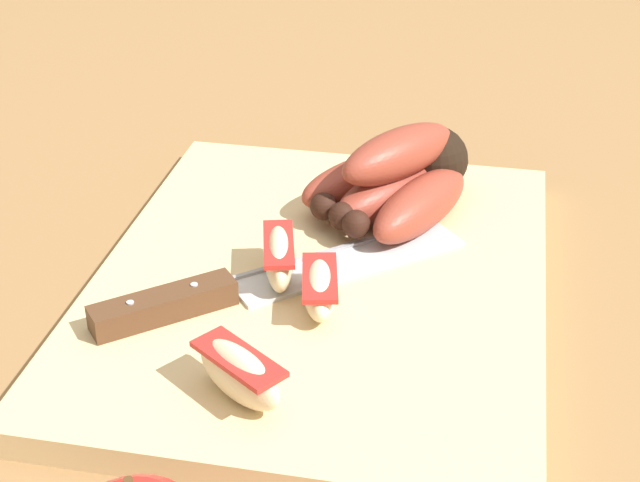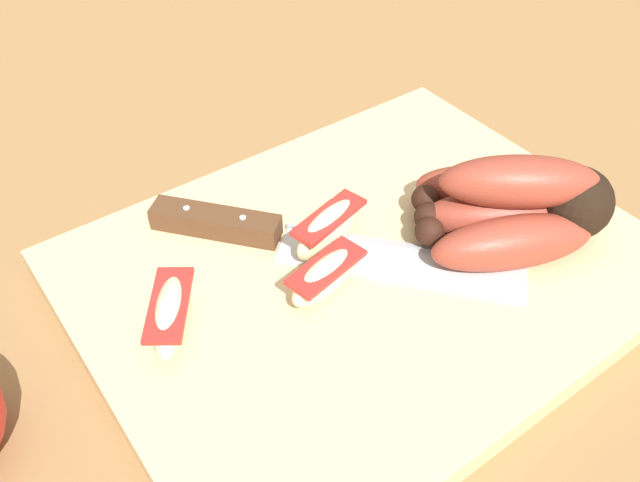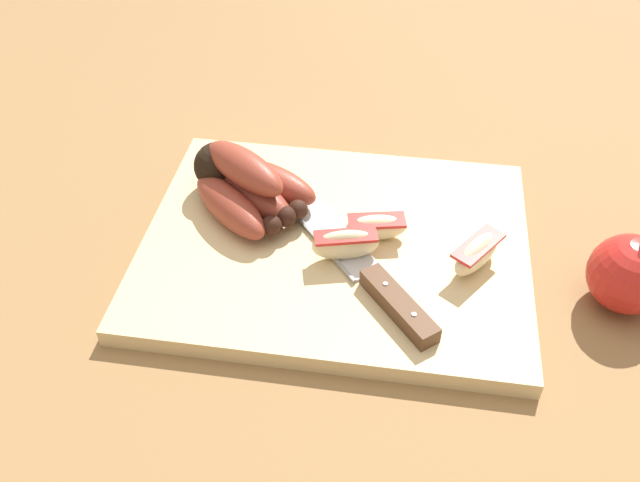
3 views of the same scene
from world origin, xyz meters
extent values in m
plane|color=olive|center=(0.00, 0.00, 0.00)|extent=(6.00, 6.00, 0.00)
cube|color=#DBBC84|center=(-0.02, 0.02, 0.01)|extent=(0.40, 0.32, 0.02)
sphere|color=black|center=(0.13, -0.05, 0.05)|extent=(0.06, 0.06, 0.06)
ellipsoid|color=brown|center=(0.10, 0.01, 0.04)|extent=(0.12, 0.11, 0.04)
sphere|color=black|center=(0.05, 0.03, 0.04)|extent=(0.02, 0.02, 0.02)
ellipsoid|color=brown|center=(0.08, -0.02, 0.04)|extent=(0.12, 0.10, 0.04)
sphere|color=black|center=(0.04, 0.01, 0.04)|extent=(0.02, 0.02, 0.02)
ellipsoid|color=brown|center=(0.07, -0.04, 0.04)|extent=(0.13, 0.09, 0.04)
sphere|color=black|center=(0.03, 0.00, 0.04)|extent=(0.02, 0.02, 0.02)
ellipsoid|color=brown|center=(0.09, -0.02, 0.07)|extent=(0.12, 0.10, 0.04)
cylinder|color=white|center=(0.07, -0.01, 0.06)|extent=(0.02, 0.02, 0.00)
cube|color=silver|center=(0.00, 0.00, 0.02)|extent=(0.14, 0.16, 0.00)
cube|color=#99999E|center=(0.01, 0.01, 0.02)|extent=(0.12, 0.14, 0.00)
cube|color=#51331E|center=(-0.09, 0.11, 0.03)|extent=(0.08, 0.09, 0.02)
cylinder|color=#B2B2B7|center=(-0.10, 0.13, 0.04)|extent=(0.01, 0.01, 0.00)
cylinder|color=#B2B2B7|center=(-0.07, 0.09, 0.04)|extent=(0.01, 0.01, 0.00)
ellipsoid|color=beige|center=(-0.16, 0.04, 0.04)|extent=(0.06, 0.07, 0.04)
cube|color=red|center=(-0.16, 0.04, 0.05)|extent=(0.06, 0.07, 0.00)
ellipsoid|color=beige|center=(-0.06, 0.01, 0.03)|extent=(0.07, 0.04, 0.03)
cube|color=red|center=(-0.06, 0.01, 0.04)|extent=(0.06, 0.04, 0.00)
ellipsoid|color=beige|center=(-0.03, 0.05, 0.04)|extent=(0.07, 0.04, 0.04)
cube|color=red|center=(-0.03, 0.05, 0.05)|extent=(0.07, 0.04, 0.00)
camera|label=1|loc=(-0.60, -0.10, 0.39)|focal=54.38mm
camera|label=2|loc=(-0.25, -0.25, 0.37)|focal=37.75mm
camera|label=3|loc=(-0.08, 0.55, 0.51)|focal=38.42mm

